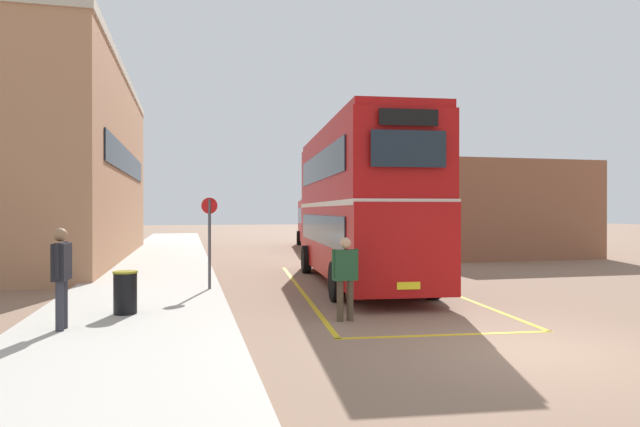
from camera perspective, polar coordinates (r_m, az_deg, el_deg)
ground_plane at (r=22.99m, az=0.11°, el=-5.35°), size 135.60×135.60×0.00m
sidewalk_left at (r=24.75m, az=-16.09°, el=-4.79°), size 4.00×57.60×0.14m
brick_building_left at (r=27.47m, az=-25.99°, el=4.44°), size 6.53×19.23×8.51m
depot_building_right at (r=33.02m, az=13.37°, el=0.36°), size 8.15×15.32×4.61m
double_decker_bus at (r=17.04m, az=3.99°, el=1.15°), size 3.42×10.40×4.75m
single_deck_bus at (r=33.76m, az=0.11°, el=-0.76°), size 3.69×9.63×3.02m
pedestrian_boarding at (r=11.33m, az=2.62°, el=-6.11°), size 0.57×0.27×1.71m
pedestrian_waiting_near at (r=10.85m, az=-25.16°, el=-5.32°), size 0.27×0.60×1.81m
litter_bin at (r=12.10m, az=-19.48°, el=-7.69°), size 0.49×0.49×0.88m
bus_stop_sign at (r=15.23m, az=-11.36°, el=-2.04°), size 0.44×0.13×2.47m
bay_marking_yellow at (r=15.38m, az=5.84°, el=-8.14°), size 5.23×12.59×0.01m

